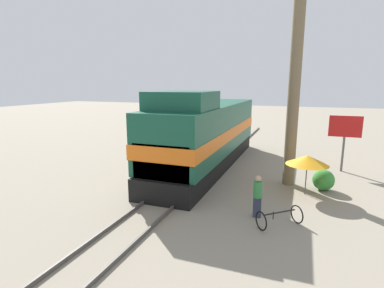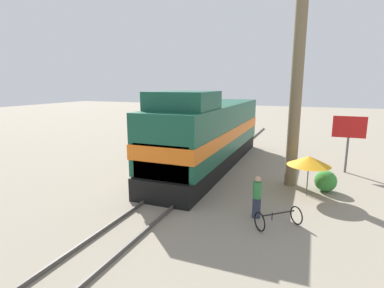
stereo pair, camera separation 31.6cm
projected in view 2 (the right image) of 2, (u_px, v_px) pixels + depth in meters
ground_plane at (188, 183)px, 16.01m from camera, size 120.00×120.00×0.00m
rail_near at (175, 180)px, 16.26m from camera, size 0.08×43.10×0.15m
rail_far at (200, 183)px, 15.73m from camera, size 0.08×43.10×0.15m
locomotive at (208, 134)px, 18.61m from camera, size 3.23×14.10×4.86m
utility_pole at (297, 72)px, 14.63m from camera, size 1.80×0.59×11.48m
vendor_umbrella at (309, 161)px, 13.92m from camera, size 1.98×1.98×1.92m
billboard_sign at (349, 131)px, 17.50m from camera, size 1.81×0.12×3.37m
shrub_cluster at (326, 181)px, 14.71m from camera, size 1.05×1.05×1.05m
person_bystander at (257, 195)px, 11.70m from camera, size 0.34×0.34×1.72m
bicycle at (278, 218)px, 11.00m from camera, size 1.70×1.61×0.71m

